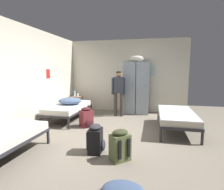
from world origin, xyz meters
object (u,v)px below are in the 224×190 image
person_traveler (119,89)px  backpack_olive (120,146)px  bed_right (176,116)px  water_bottle (75,93)px  shelf_unit (77,102)px  clothes_pile_denim (123,190)px  backpack_maroon (86,118)px  bed_left_rear (69,108)px  bedding_heap (70,101)px  backpack_black (96,139)px  locker_bank (136,87)px  lotion_bottle (78,95)px

person_traveler → backpack_olive: person_traveler is taller
bed_right → person_traveler: person_traveler is taller
person_traveler → water_bottle: 1.86m
shelf_unit → bed_right: size_ratio=0.30×
water_bottle → clothes_pile_denim: water_bottle is taller
backpack_olive → backpack_maroon: (-1.23, 1.71, 0.00)m
bed_right → backpack_olive: size_ratio=3.45×
bed_left_rear → person_traveler: 1.74m
bedding_heap → clothes_pile_denim: bearing=-55.8°
shelf_unit → backpack_olive: size_ratio=1.04×
backpack_black → clothes_pile_denim: 1.33m
person_traveler → backpack_olive: bearing=-79.3°
bed_right → backpack_black: backpack_black is taller
locker_bank → backpack_black: size_ratio=3.76×
bed_right → person_traveler: 2.17m
shelf_unit → clothes_pile_denim: shelf_unit is taller
lotion_bottle → backpack_black: bearing=-62.2°
shelf_unit → backpack_maroon: 2.11m
bed_left_rear → clothes_pile_denim: size_ratio=3.51×
backpack_maroon → backpack_olive: bearing=-54.2°
bed_left_rear → lotion_bottle: size_ratio=11.39×
lotion_bottle → backpack_maroon: lotion_bottle is taller
shelf_unit → backpack_olive: 4.21m
backpack_maroon → clothes_pile_denim: 3.00m
locker_bank → bedding_heap: size_ratio=2.86×
backpack_olive → backpack_black: size_ratio=1.00×
bedding_heap → lotion_bottle: lotion_bottle is taller
lotion_bottle → bed_right: bearing=-24.7°
bedding_heap → bed_left_rear: bearing=-127.6°
bed_right → water_bottle: (-3.52, 1.62, 0.30)m
shelf_unit → water_bottle: (-0.08, 0.02, 0.33)m
locker_bank → backpack_olive: bearing=-89.2°
shelf_unit → lotion_bottle: lotion_bottle is taller
water_bottle → clothes_pile_denim: 5.19m
bed_left_rear → clothes_pile_denim: 3.95m
locker_bank → person_traveler: locker_bank is taller
locker_bank → bed_right: 2.19m
backpack_olive → backpack_maroon: same height
person_traveler → backpack_maroon: bearing=-114.8°
backpack_maroon → lotion_bottle: bearing=119.1°
bed_right → lotion_bottle: bearing=155.3°
shelf_unit → backpack_black: (1.80, -3.33, -0.09)m
shelf_unit → bedding_heap: size_ratio=0.79×
clothes_pile_denim → water_bottle: bearing=120.0°
locker_bank → bed_right: (1.20, -1.74, -0.59)m
bed_left_rear → bed_right: bearing=-6.8°
person_traveler → backpack_black: 2.98m
person_traveler → bed_right: bearing=-34.0°
person_traveler → backpack_black: size_ratio=2.79×
bed_left_rear → backpack_maroon: 1.02m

